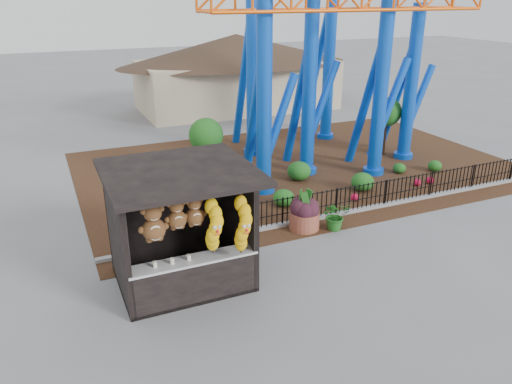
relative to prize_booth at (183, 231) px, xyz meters
name	(u,v)px	position (x,y,z in m)	size (l,w,h in m)	color
ground	(306,277)	(3.00, -0.89, -1.54)	(120.00, 120.00, 0.00)	slate
mulch_bed	(297,167)	(7.00, 7.11, -1.54)	(18.00, 12.00, 0.02)	#331E11
curb	(366,209)	(7.00, 2.11, -1.48)	(18.00, 0.18, 0.12)	gray
prize_booth	(183,231)	(0.00, 0.00, 0.00)	(3.50, 3.40, 3.12)	black
picket_fence	(388,193)	(7.90, 2.11, -1.04)	(12.20, 0.06, 1.00)	black
roller_coaster	(324,7)	(8.12, 7.34, 4.90)	(11.00, 6.37, 10.82)	blue
terracotta_planter	(304,220)	(4.35, 1.69, -1.25)	(0.96, 0.96, 0.59)	#974A37
planter_foliage	(305,202)	(4.35, 1.69, -0.63)	(0.70, 0.70, 0.64)	black
potted_plant	(336,215)	(5.23, 1.27, -1.07)	(0.86, 0.74, 0.95)	#215117
landscaping	(335,179)	(7.23, 4.45, -1.21)	(8.11, 3.33, 0.75)	#1B5218
pavilion	(236,60)	(9.00, 19.11, 1.52)	(15.00, 15.00, 4.80)	#BFAD8C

